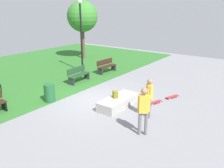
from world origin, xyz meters
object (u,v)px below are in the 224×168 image
lamp_post (81,30)px  skater_performing_trick (144,108)px  skateboard_spare (172,97)px  tree_slender_maple (82,17)px  trash_bin (50,93)px  park_bench_by_oak (78,74)px  park_bench_near_path (106,66)px  skateboard_by_ledge (155,102)px  concrete_ledge (118,102)px  skater_watching (149,95)px  backpack_on_ledge (115,94)px

lamp_post → skater_performing_trick: bearing=-123.5°
skateboard_spare → tree_slender_maple: bearing=66.4°
lamp_post → trash_bin: 6.21m
park_bench_by_oak → park_bench_near_path: 2.76m
trash_bin → skater_performing_trick: bearing=-90.8°
skateboard_spare → trash_bin: bearing=130.4°
park_bench_by_oak → lamp_post: lamp_post is taller
tree_slender_maple → skater_performing_trick: bearing=-128.4°
skateboard_by_ledge → park_bench_near_path: park_bench_near_path is taller
concrete_ledge → trash_bin: size_ratio=2.53×
park_bench_by_oak → concrete_ledge: bearing=-111.6°
skateboard_spare → lamp_post: (1.09, 7.25, 2.86)m
concrete_ledge → trash_bin: 3.40m
skater_performing_trick → tree_slender_maple: tree_slender_maple is taller
skater_performing_trick → skater_watching: 1.52m
park_bench_near_path → trash_bin: park_bench_near_path is taller
lamp_post → trash_bin: bearing=-153.1°
skater_watching → park_bench_by_oak: (1.76, 5.76, -0.50)m
skater_performing_trick → skater_watching: (1.43, 0.52, -0.09)m
skater_performing_trick → skateboard_spare: size_ratio=2.20×
backpack_on_ledge → skater_performing_trick: (-1.50, -2.28, 0.48)m
park_bench_by_oak → lamp_post: 3.47m
skater_performing_trick → trash_bin: skater_performing_trick is taller
skater_performing_trick → tree_slender_maple: 13.99m
skateboard_spare → trash_bin: (-3.99, 4.68, 0.37)m
backpack_on_ledge → trash_bin: trash_bin is taller
park_bench_by_oak → park_bench_near_path: same height
backpack_on_ledge → skateboard_spare: 3.16m
park_bench_near_path → backpack_on_ledge: bearing=-138.5°
skateboard_spare → park_bench_near_path: size_ratio=0.51×
backpack_on_ledge → park_bench_by_oak: 4.34m
skater_performing_trick → park_bench_by_oak: (3.19, 6.28, -0.58)m
skater_watching → skateboard_by_ledge: (1.45, 0.38, -0.91)m
park_bench_by_oak → trash_bin: size_ratio=1.86×
skater_watching → park_bench_by_oak: bearing=73.0°
tree_slender_maple → park_bench_near_path: bearing=-119.7°
park_bench_near_path → lamp_post: lamp_post is taller
skateboard_spare → park_bench_near_path: (1.89, 5.70, 0.42)m
skater_watching → skateboard_spare: (2.63, -0.00, -0.91)m
skateboard_by_ledge → tree_slender_maple: size_ratio=0.17×
skater_watching → skateboard_by_ledge: size_ratio=2.04×
tree_slender_maple → lamp_post: 4.59m
backpack_on_ledge → park_bench_near_path: size_ratio=0.20×
concrete_ledge → skateboard_by_ledge: size_ratio=2.70×
skateboard_spare → skater_performing_trick: bearing=-172.7°
park_bench_near_path → tree_slender_maple: (2.60, 4.56, 3.15)m
backpack_on_ledge → tree_slender_maple: bearing=179.5°
skateboard_spare → park_bench_by_oak: park_bench_by_oak is taller
park_bench_near_path → trash_bin: size_ratio=1.85×
skateboard_spare → park_bench_by_oak: 5.84m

